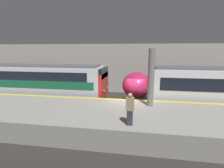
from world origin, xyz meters
name	(u,v)px	position (x,y,z in m)	size (l,w,h in m)	color
ground_plane	(127,114)	(0.00, 0.00, 0.00)	(120.00, 120.00, 0.00)	#282623
platform	(124,120)	(0.00, -2.56, 0.57)	(40.00, 5.13, 1.16)	gray
station_rear_barrier	(132,69)	(0.00, 6.64, 2.66)	(50.00, 0.15, 5.33)	#9E998E
support_pillar_near	(151,78)	(1.57, -1.25, 2.97)	(0.41, 0.41, 3.65)	slate
train_boxy	(13,82)	(-10.93, 2.04, 1.75)	(17.84, 3.09, 3.40)	black
person_waiting	(130,109)	(0.46, -4.42, 1.98)	(0.38, 0.24, 1.59)	#2D2D38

